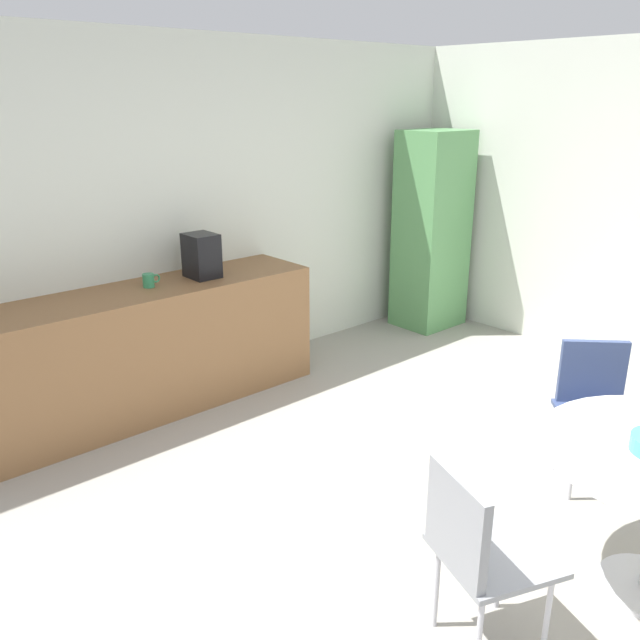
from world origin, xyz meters
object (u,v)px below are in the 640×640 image
object	(u,v)px
locker_cabinet	(432,231)
chair_gray	(475,543)
mug_white	(149,280)
chair_navy	(595,397)
coffee_maker	(202,256)

from	to	relation	value
locker_cabinet	chair_gray	distance (m)	4.15
locker_cabinet	mug_white	world-z (taller)	locker_cabinet
chair_navy	chair_gray	world-z (taller)	same
chair_gray	chair_navy	bearing A→B (deg)	11.71
mug_white	chair_gray	bearing A→B (deg)	-93.19
chair_gray	coffee_maker	size ratio (longest dim) A/B	2.59
chair_gray	coffee_maker	distance (m)	2.98
mug_white	coffee_maker	distance (m)	0.43
chair_gray	mug_white	size ratio (longest dim) A/B	6.43
chair_navy	coffee_maker	size ratio (longest dim) A/B	2.59
chair_navy	coffee_maker	xyz separation A→B (m)	(-1.02, 2.54, 0.54)
chair_navy	chair_gray	distance (m)	1.63
chair_gray	coffee_maker	world-z (taller)	coffee_maker
locker_cabinet	chair_gray	world-z (taller)	locker_cabinet
mug_white	chair_navy	bearing A→B (deg)	-60.66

